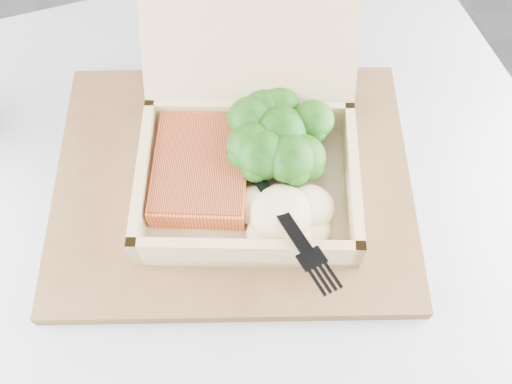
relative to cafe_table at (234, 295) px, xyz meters
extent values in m
plane|color=gray|center=(-0.14, 0.06, -0.54)|extent=(4.00, 4.00, 0.00)
cylinder|color=black|center=(0.00, 0.00, -0.52)|extent=(0.43, 0.43, 0.02)
cylinder|color=black|center=(0.00, 0.00, -0.19)|extent=(0.08, 0.08, 0.69)
cube|color=#A8AAB1|center=(0.00, 0.00, 0.17)|extent=(0.89, 0.89, 0.03)
cube|color=brown|center=(0.01, 0.06, 0.19)|extent=(0.42, 0.35, 0.02)
cube|color=tan|center=(0.03, 0.04, 0.21)|extent=(0.25, 0.21, 0.01)
cube|color=tan|center=(-0.08, 0.06, 0.22)|extent=(0.04, 0.17, 0.05)
cube|color=tan|center=(0.13, 0.02, 0.22)|extent=(0.04, 0.17, 0.05)
cube|color=tan|center=(0.01, -0.04, 0.22)|extent=(0.22, 0.05, 0.05)
cube|color=tan|center=(0.04, 0.12, 0.22)|extent=(0.22, 0.05, 0.05)
cube|color=tan|center=(0.05, 0.17, 0.31)|extent=(0.24, 0.14, 0.15)
cube|color=orange|center=(-0.02, 0.06, 0.23)|extent=(0.12, 0.14, 0.03)
ellipsoid|color=beige|center=(0.05, 0.00, 0.23)|extent=(0.10, 0.09, 0.04)
cube|color=black|center=(0.03, 0.05, 0.24)|extent=(0.05, 0.11, 0.03)
cube|color=black|center=(0.06, -0.03, 0.24)|extent=(0.04, 0.05, 0.01)
cube|color=white|center=(0.01, 0.27, 0.19)|extent=(0.09, 0.15, 0.00)
camera|label=1|loc=(-0.01, -0.25, 0.73)|focal=40.00mm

